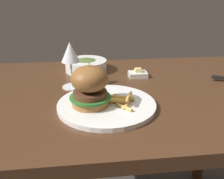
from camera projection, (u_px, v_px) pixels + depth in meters
dining_table at (116, 114)px, 0.92m from camera, size 1.22×0.78×0.74m
main_plate at (107, 105)px, 0.76m from camera, size 0.30×0.30×0.01m
burger_sandwich at (90, 86)px, 0.72m from camera, size 0.12×0.12×0.13m
fries_pile at (121, 100)px, 0.74m from camera, size 0.11×0.11×0.03m
wine_glass at (70, 55)px, 0.86m from camera, size 0.07×0.07×0.17m
butter_dish at (138, 74)px, 1.01m from camera, size 0.07×0.06×0.04m
soup_bowl at (86, 65)px, 1.08m from camera, size 0.18×0.18×0.05m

